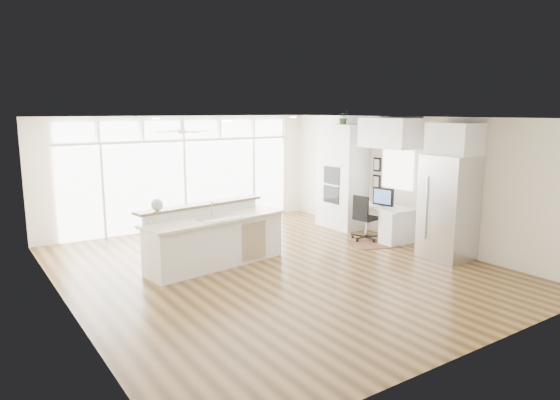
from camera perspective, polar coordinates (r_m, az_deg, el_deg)
floor at (r=9.17m, az=-0.70°, el=-7.81°), size 7.00×8.00×0.02m
ceiling at (r=8.72m, az=-0.74°, el=9.38°), size 7.00×8.00×0.02m
wall_back at (r=12.34m, az=-11.02°, el=3.15°), size 7.00×0.04×2.70m
wall_front at (r=6.00m, az=20.92°, el=-4.72°), size 7.00×0.04×2.70m
wall_left at (r=7.54m, az=-23.53°, el=-1.94°), size 0.04×8.00×2.70m
wall_right at (r=11.14m, az=14.50°, el=2.26°), size 0.04×8.00×2.70m
glass_wall at (r=12.33m, az=-10.86°, el=1.74°), size 5.80×0.06×2.08m
transom_row at (r=12.21m, az=-11.07°, el=7.92°), size 5.90×0.06×0.40m
desk_window at (r=11.28m, az=13.27°, el=3.44°), size 0.04×0.85×0.85m
ceiling_fan at (r=10.96m, az=-11.14°, el=8.21°), size 1.16×1.16×0.32m
recessed_lights at (r=8.89m, az=-1.46°, el=9.27°), size 3.40×3.00×0.02m
oven_cabinet at (r=12.18m, az=7.09°, el=2.69°), size 0.64×1.20×2.50m
desk_nook at (r=11.24m, az=11.88°, el=-2.59°), size 0.72×1.30×0.76m
upper_cabinets at (r=11.01m, az=12.40°, el=7.49°), size 0.64×1.30×0.64m
refrigerator at (r=10.05m, az=18.69°, el=-0.80°), size 0.76×0.90×2.00m
fridge_cabinet at (r=9.95m, az=19.33°, el=6.61°), size 0.64×0.90×0.60m
framed_photos at (r=11.72m, az=11.01°, el=3.03°), size 0.06×0.22×0.80m
kitchen_island at (r=9.24m, az=-7.33°, el=-4.12°), size 2.90×1.46×1.10m
rug at (r=10.88m, az=10.76°, el=-5.00°), size 1.17×1.02×0.01m
office_chair at (r=11.15m, az=9.83°, el=-2.00°), size 0.59×0.55×1.00m
fishbowl at (r=8.94m, az=-13.88°, el=-0.52°), size 0.25×0.25×0.21m
monitor at (r=11.06m, az=11.71°, el=0.38°), size 0.17×0.53×0.44m
keyboard at (r=10.98m, az=11.05°, el=-0.79°), size 0.16×0.31×0.01m
potted_plant at (r=12.08m, az=7.24°, el=9.19°), size 0.33×0.36×0.26m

